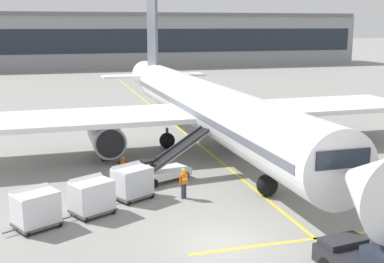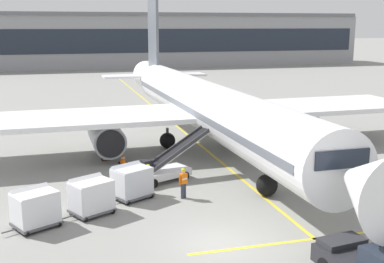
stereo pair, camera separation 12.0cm
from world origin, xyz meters
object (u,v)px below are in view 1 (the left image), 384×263
(baggage_cart_lead, at_px, (132,181))
(safety_cone_wingtip, at_px, (106,155))
(parked_airplane, at_px, (204,106))
(baggage_cart_third, at_px, (35,207))
(ground_crew_by_carts, at_px, (148,177))
(safety_cone_engine_keepout, at_px, (123,159))
(belt_loader, at_px, (166,167))
(baggage_cart_second, at_px, (91,195))
(ground_crew_by_loader, at_px, (184,181))

(baggage_cart_lead, xyz_separation_m, safety_cone_wingtip, (-0.59, 8.41, -0.66))
(parked_airplane, bearing_deg, safety_cone_wingtip, -170.23)
(baggage_cart_third, height_order, ground_crew_by_carts, baggage_cart_third)
(baggage_cart_lead, height_order, safety_cone_engine_keepout, baggage_cart_lead)
(baggage_cart_third, bearing_deg, safety_cone_engine_keepout, 61.10)
(baggage_cart_lead, bearing_deg, belt_loader, 46.80)
(baggage_cart_third, relative_size, safety_cone_engine_keepout, 3.97)
(parked_airplane, relative_size, baggage_cart_second, 16.06)
(belt_loader, bearing_deg, parked_airplane, 56.56)
(ground_crew_by_loader, xyz_separation_m, safety_cone_wingtip, (-3.37, 9.18, -0.66))
(baggage_cart_lead, relative_size, baggage_cart_third, 1.00)
(safety_cone_engine_keepout, bearing_deg, ground_crew_by_carts, -85.10)
(belt_loader, height_order, baggage_cart_second, belt_loader)
(safety_cone_engine_keepout, bearing_deg, belt_loader, -65.40)
(baggage_cart_second, distance_m, ground_crew_by_loader, 5.21)
(parked_airplane, relative_size, safety_cone_engine_keepout, 63.80)
(parked_airplane, xyz_separation_m, baggage_cart_second, (-9.53, -11.50, -2.38))
(baggage_cart_second, distance_m, baggage_cart_third, 2.87)
(safety_cone_engine_keepout, bearing_deg, ground_crew_by_loader, -73.81)
(ground_crew_by_loader, xyz_separation_m, ground_crew_by_carts, (-1.74, 1.29, 0.00))
(baggage_cart_lead, height_order, ground_crew_by_carts, baggage_cart_lead)
(baggage_cart_second, xyz_separation_m, ground_crew_by_carts, (3.38, 2.27, -0.00))
(belt_loader, distance_m, baggage_cart_lead, 3.70)
(baggage_cart_third, height_order, ground_crew_by_loader, baggage_cart_third)
(baggage_cart_second, bearing_deg, baggage_cart_lead, 36.82)
(parked_airplane, relative_size, baggage_cart_lead, 16.06)
(ground_crew_by_loader, bearing_deg, belt_loader, 94.17)
(ground_crew_by_loader, bearing_deg, parked_airplane, 67.28)
(belt_loader, bearing_deg, baggage_cart_lead, -133.20)
(belt_loader, distance_m, ground_crew_by_carts, 2.64)
(belt_loader, relative_size, safety_cone_wingtip, 7.66)
(ground_crew_by_carts, height_order, safety_cone_wingtip, ground_crew_by_carts)
(baggage_cart_lead, height_order, ground_crew_by_loader, baggage_cart_lead)
(ground_crew_by_carts, height_order, safety_cone_engine_keepout, ground_crew_by_carts)
(baggage_cart_second, bearing_deg, belt_loader, 42.40)
(ground_crew_by_loader, relative_size, safety_cone_engine_keepout, 2.50)
(ground_crew_by_loader, height_order, safety_cone_wingtip, ground_crew_by_loader)
(belt_loader, relative_size, baggage_cart_lead, 1.93)
(ground_crew_by_carts, distance_m, safety_cone_wingtip, 8.09)
(baggage_cart_second, height_order, ground_crew_by_carts, baggage_cart_second)
(belt_loader, xyz_separation_m, safety_cone_engine_keepout, (-2.06, 4.50, -0.52))
(baggage_cart_second, bearing_deg, safety_cone_wingtip, 80.24)
(baggage_cart_second, relative_size, baggage_cart_third, 1.00)
(baggage_cart_third, xyz_separation_m, ground_crew_by_loader, (7.81, 1.98, -0.00))
(ground_crew_by_loader, bearing_deg, baggage_cart_lead, 164.49)
(belt_loader, xyz_separation_m, ground_crew_by_loader, (0.25, -3.47, 0.13))
(baggage_cart_lead, distance_m, safety_cone_wingtip, 8.46)
(ground_crew_by_carts, relative_size, safety_cone_wingtip, 2.49)
(belt_loader, distance_m, baggage_cart_third, 9.32)
(safety_cone_engine_keepout, height_order, safety_cone_wingtip, safety_cone_wingtip)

